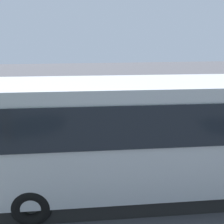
% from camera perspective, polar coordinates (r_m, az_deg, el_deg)
% --- Properties ---
extents(ground_plane, '(80.00, 80.00, 0.00)m').
position_cam_1_polar(ground_plane, '(12.65, 4.69, -4.81)').
color(ground_plane, '#424247').
extents(tour_bus, '(9.43, 3.02, 3.25)m').
position_cam_1_polar(tour_bus, '(7.57, 9.26, -5.60)').
color(tour_bus, '#B7BABF').
rests_on(tour_bus, ground_plane).
extents(spectator_far_left, '(0.58, 0.33, 1.78)m').
position_cam_1_polar(spectator_far_left, '(10.72, 9.82, -2.68)').
color(spectator_far_left, black).
rests_on(spectator_far_left, ground_plane).
extents(spectator_left, '(0.58, 0.35, 1.74)m').
position_cam_1_polar(spectator_left, '(10.32, 2.47, -3.34)').
color(spectator_left, black).
rests_on(spectator_left, ground_plane).
extents(spectator_centre, '(0.57, 0.38, 1.70)m').
position_cam_1_polar(spectator_centre, '(10.33, -3.13, -3.49)').
color(spectator_centre, '#473823').
rests_on(spectator_centre, ground_plane).
extents(parked_motorcycle_silver, '(2.05, 0.58, 0.99)m').
position_cam_1_polar(parked_motorcycle_silver, '(10.22, 13.21, -7.22)').
color(parked_motorcycle_silver, black).
rests_on(parked_motorcycle_silver, ground_plane).
extents(stunt_motorcycle, '(1.94, 0.85, 1.75)m').
position_cam_1_polar(stunt_motorcycle, '(14.81, -5.34, 2.25)').
color(stunt_motorcycle, black).
rests_on(stunt_motorcycle, ground_plane).
extents(traffic_cone, '(0.34, 0.34, 0.63)m').
position_cam_1_polar(traffic_cone, '(14.73, 1.30, -0.62)').
color(traffic_cone, orange).
rests_on(traffic_cone, ground_plane).
extents(bay_line_a, '(0.12, 4.17, 0.01)m').
position_cam_1_polar(bay_line_a, '(14.19, 12.55, -2.89)').
color(bay_line_a, white).
rests_on(bay_line_a, ground_plane).
extents(bay_line_b, '(0.12, 3.62, 0.01)m').
position_cam_1_polar(bay_line_b, '(13.43, 1.38, -3.54)').
color(bay_line_b, white).
rests_on(bay_line_b, ground_plane).
extents(bay_line_c, '(0.12, 3.80, 0.01)m').
position_cam_1_polar(bay_line_c, '(13.23, -10.62, -4.10)').
color(bay_line_c, white).
rests_on(bay_line_c, ground_plane).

